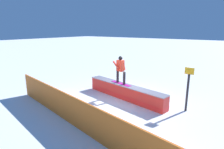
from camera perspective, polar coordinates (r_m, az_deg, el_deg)
ground_plane at (r=10.41m, az=3.88°, el=-7.24°), size 120.00×120.00×0.00m
grind_box at (r=10.29m, az=3.91°, el=-5.40°), size 5.10×1.46×0.78m
snowboarder at (r=10.18m, az=2.60°, el=1.79°), size 1.43×0.60×1.52m
safety_fence at (r=7.56m, az=-11.60°, el=-10.94°), size 9.72×1.76×1.22m
trail_marker at (r=9.17m, az=22.06°, el=-3.94°), size 0.40×0.10×2.06m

